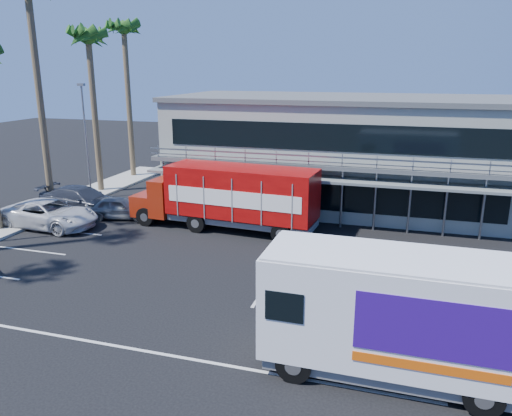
# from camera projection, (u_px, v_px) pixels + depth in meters

# --- Properties ---
(ground) EXTENTS (120.00, 120.00, 0.00)m
(ground) POSITION_uv_depth(u_px,v_px,m) (222.00, 282.00, 22.02)
(ground) COLOR black
(ground) RESTS_ON ground
(building) EXTENTS (22.40, 12.00, 7.30)m
(building) POSITION_uv_depth(u_px,v_px,m) (339.00, 151.00, 33.96)
(building) COLOR gray
(building) RESTS_ON ground
(curb_strip) EXTENTS (3.00, 32.00, 0.16)m
(curb_strip) POSITION_uv_depth(u_px,v_px,m) (34.00, 215.00, 31.69)
(curb_strip) COLOR #A5A399
(curb_strip) RESTS_ON ground
(palm_d) EXTENTS (2.80, 2.80, 14.75)m
(palm_d) POSITION_uv_depth(u_px,v_px,m) (29.00, 4.00, 30.13)
(palm_d) COLOR brown
(palm_d) RESTS_ON ground
(palm_e) EXTENTS (2.80, 2.80, 12.25)m
(palm_e) POSITION_uv_depth(u_px,v_px,m) (89.00, 46.00, 35.21)
(palm_e) COLOR brown
(palm_e) RESTS_ON ground
(palm_f) EXTENTS (2.80, 2.80, 13.25)m
(palm_f) POSITION_uv_depth(u_px,v_px,m) (124.00, 37.00, 40.15)
(palm_f) COLOR brown
(palm_f) RESTS_ON ground
(light_pole_far) EXTENTS (0.50, 0.25, 8.09)m
(light_pole_far) POSITION_uv_depth(u_px,v_px,m) (86.00, 136.00, 34.87)
(light_pole_far) COLOR gray
(light_pole_far) RESTS_ON ground
(red_truck) EXTENTS (11.27, 3.48, 3.74)m
(red_truck) POSITION_uv_depth(u_px,v_px,m) (229.00, 195.00, 28.58)
(red_truck) COLOR maroon
(red_truck) RESTS_ON ground
(white_van) EXTENTS (7.99, 2.82, 3.89)m
(white_van) POSITION_uv_depth(u_px,v_px,m) (397.00, 314.00, 14.78)
(white_van) COLOR white
(white_van) RESTS_ON ground
(parked_car_c) EXTENTS (6.02, 3.02, 1.63)m
(parked_car_c) POSITION_uv_depth(u_px,v_px,m) (49.00, 214.00, 29.32)
(parked_car_c) COLOR silver
(parked_car_c) RESTS_ON ground
(parked_car_d) EXTENTS (6.00, 2.75, 1.70)m
(parked_car_d) POSITION_uv_depth(u_px,v_px,m) (82.00, 200.00, 32.26)
(parked_car_d) COLOR #292C36
(parked_car_d) RESTS_ON ground
(parked_car_e) EXTENTS (4.36, 2.61, 1.39)m
(parked_car_e) POSITION_uv_depth(u_px,v_px,m) (120.00, 208.00, 31.10)
(parked_car_e) COLOR slate
(parked_car_e) RESTS_ON ground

